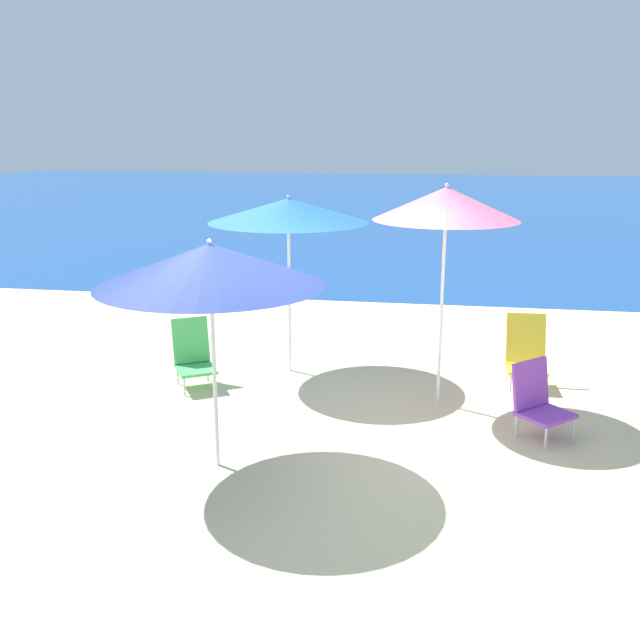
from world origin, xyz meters
TOP-DOWN VIEW (x-y plane):
  - ground_plane at (0.00, 0.00)m, footprint 60.00×60.00m
  - sea_water at (0.00, 26.46)m, footprint 60.00×40.00m
  - beach_umbrella_pink at (1.14, 1.68)m, footprint 1.53×1.53m
  - beach_umbrella_navy at (-0.82, -0.18)m, footprint 1.97×1.97m
  - beach_umbrella_blue at (-0.72, 2.54)m, footprint 1.95×1.95m
  - beach_chair_yellow at (2.16, 2.50)m, footprint 0.47×0.55m
  - beach_chair_green at (-1.74, 1.83)m, footprint 0.65×0.70m
  - beach_chair_purple at (2.11, 0.98)m, footprint 0.68×0.68m

SIDE VIEW (x-z plane):
  - ground_plane at x=0.00m, z-range 0.00..0.00m
  - sea_water at x=0.00m, z-range 0.00..0.01m
  - beach_chair_purple at x=2.11m, z-range 0.01..0.76m
  - beach_chair_green at x=-1.74m, z-range -0.02..0.78m
  - beach_chair_yellow at x=2.16m, z-range -0.01..0.83m
  - beach_umbrella_navy at x=-0.82m, z-range 0.81..2.89m
  - beach_umbrella_blue at x=-0.72m, z-range 0.92..3.13m
  - beach_umbrella_pink at x=1.14m, z-range 1.00..3.43m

